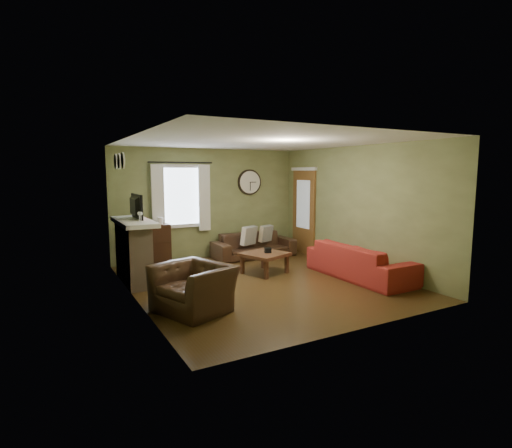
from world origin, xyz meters
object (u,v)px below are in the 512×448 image
bookshelf (152,245)px  coffee_table (265,263)px  armchair (194,288)px  sofa_red (360,261)px  sofa_brown (254,245)px

bookshelf → coffee_table: 2.56m
bookshelf → armchair: (-0.20, -3.19, -0.11)m
bookshelf → sofa_red: (3.29, -2.96, -0.12)m
sofa_brown → bookshelf: bearing=173.4°
bookshelf → sofa_red: size_ratio=0.40×
sofa_brown → sofa_red: size_ratio=0.88×
armchair → sofa_red: bearing=71.8°
sofa_red → sofa_brown: bearing=18.4°
armchair → coffee_table: size_ratio=1.34×
sofa_brown → armchair: bearing=-131.6°
bookshelf → sofa_red: bearing=-42.1°
coffee_table → armchair: bearing=-145.2°
sofa_red → coffee_table: size_ratio=2.84×
sofa_brown → coffee_table: 1.61m
bookshelf → coffee_table: bearing=-44.3°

